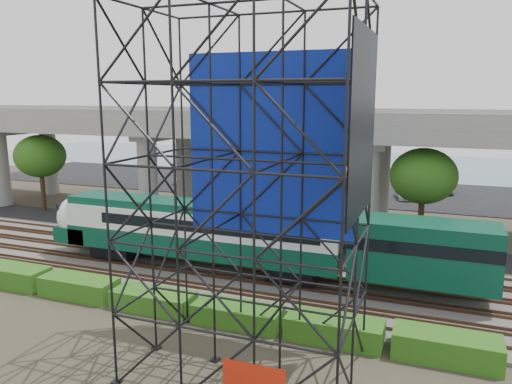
% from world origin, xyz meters
% --- Properties ---
extents(ground, '(140.00, 140.00, 0.00)m').
position_xyz_m(ground, '(0.00, 0.00, 0.00)').
color(ground, '#474233').
rests_on(ground, ground).
extents(ballast_bed, '(90.00, 12.00, 0.20)m').
position_xyz_m(ballast_bed, '(0.00, 2.00, 0.10)').
color(ballast_bed, slate).
rests_on(ballast_bed, ground).
extents(service_road, '(90.00, 5.00, 0.08)m').
position_xyz_m(service_road, '(0.00, 10.50, 0.04)').
color(service_road, black).
rests_on(service_road, ground).
extents(parking_lot, '(90.00, 18.00, 0.08)m').
position_xyz_m(parking_lot, '(0.00, 34.00, 0.04)').
color(parking_lot, black).
rests_on(parking_lot, ground).
extents(harbor_water, '(140.00, 40.00, 0.03)m').
position_xyz_m(harbor_water, '(0.00, 56.00, 0.01)').
color(harbor_water, '#475C75').
rests_on(harbor_water, ground).
extents(rail_tracks, '(90.00, 9.52, 0.16)m').
position_xyz_m(rail_tracks, '(0.00, 2.00, 0.28)').
color(rail_tracks, '#472D1E').
rests_on(rail_tracks, ballast_bed).
extents(commuter_train, '(29.30, 3.06, 4.30)m').
position_xyz_m(commuter_train, '(2.72, 2.00, 2.88)').
color(commuter_train, black).
rests_on(commuter_train, rail_tracks).
extents(overpass, '(80.00, 12.00, 12.40)m').
position_xyz_m(overpass, '(-0.03, 16.00, 8.21)').
color(overpass, '#9E9B93').
rests_on(overpass, ground).
extents(scaffold_tower, '(9.36, 6.36, 15.00)m').
position_xyz_m(scaffold_tower, '(7.99, -7.98, 7.47)').
color(scaffold_tower, black).
rests_on(scaffold_tower, ground).
extents(hedge_strip, '(34.60, 1.80, 1.20)m').
position_xyz_m(hedge_strip, '(1.01, -4.30, 0.56)').
color(hedge_strip, '#254E11').
rests_on(hedge_strip, ground).
extents(trees, '(40.94, 16.94, 7.69)m').
position_xyz_m(trees, '(-4.67, 16.17, 5.57)').
color(trees, '#382314').
rests_on(trees, ground).
extents(suv, '(5.70, 3.93, 1.45)m').
position_xyz_m(suv, '(-3.55, 10.96, 0.80)').
color(suv, black).
rests_on(suv, service_road).
extents(parked_cars, '(34.60, 9.66, 1.27)m').
position_xyz_m(parked_cars, '(0.26, 33.64, 0.69)').
color(parked_cars, silver).
rests_on(parked_cars, parking_lot).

